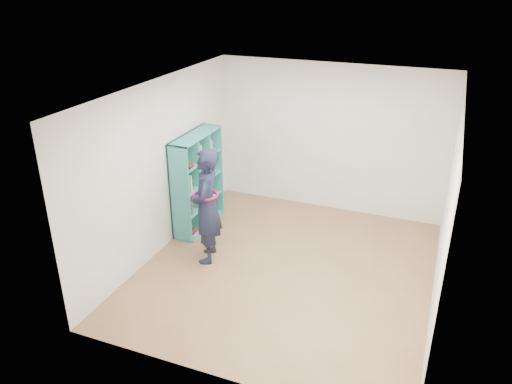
% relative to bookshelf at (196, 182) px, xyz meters
% --- Properties ---
extents(floor, '(4.50, 4.50, 0.00)m').
position_rel_bookshelf_xyz_m(floor, '(1.84, -0.75, -0.78)').
color(floor, brown).
rests_on(floor, ground).
extents(ceiling, '(4.50, 4.50, 0.00)m').
position_rel_bookshelf_xyz_m(ceiling, '(1.84, -0.75, 1.82)').
color(ceiling, white).
rests_on(ceiling, wall_back).
extents(wall_left, '(0.02, 4.50, 2.60)m').
position_rel_bookshelf_xyz_m(wall_left, '(-0.16, -0.75, 0.52)').
color(wall_left, beige).
rests_on(wall_left, floor).
extents(wall_right, '(0.02, 4.50, 2.60)m').
position_rel_bookshelf_xyz_m(wall_right, '(3.84, -0.75, 0.52)').
color(wall_right, beige).
rests_on(wall_right, floor).
extents(wall_back, '(4.00, 0.02, 2.60)m').
position_rel_bookshelf_xyz_m(wall_back, '(1.84, 1.50, 0.52)').
color(wall_back, beige).
rests_on(wall_back, floor).
extents(wall_front, '(4.00, 0.02, 2.60)m').
position_rel_bookshelf_xyz_m(wall_front, '(1.84, -3.00, 0.52)').
color(wall_front, beige).
rests_on(wall_front, floor).
extents(bookshelf, '(0.35, 1.20, 1.60)m').
position_rel_bookshelf_xyz_m(bookshelf, '(0.00, 0.00, 0.00)').
color(bookshelf, teal).
rests_on(bookshelf, floor).
extents(person, '(0.59, 0.73, 1.73)m').
position_rel_bookshelf_xyz_m(person, '(0.65, -0.89, 0.09)').
color(person, black).
rests_on(person, floor).
extents(smartphone, '(0.06, 0.09, 0.14)m').
position_rel_bookshelf_xyz_m(smartphone, '(0.49, -0.85, 0.20)').
color(smartphone, silver).
rests_on(smartphone, person).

